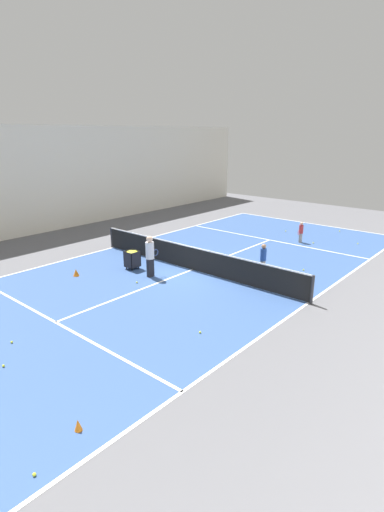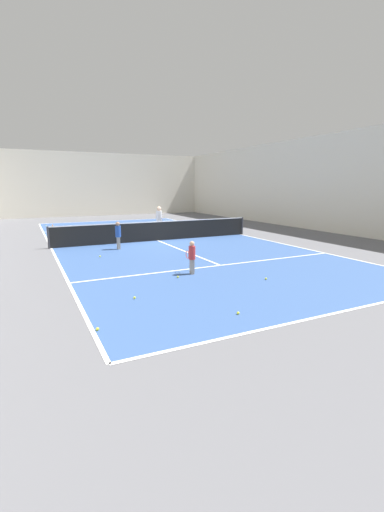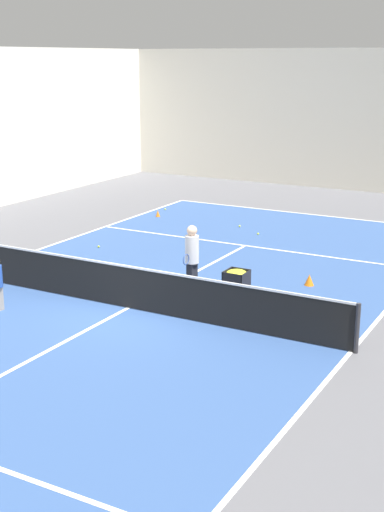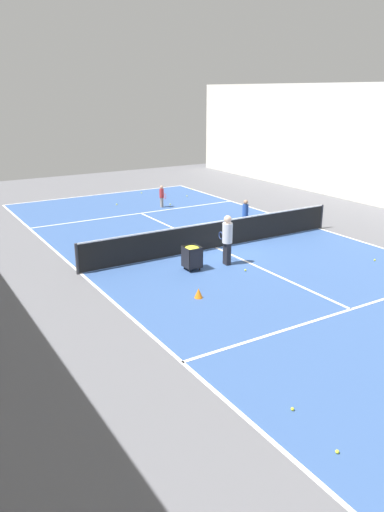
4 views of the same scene
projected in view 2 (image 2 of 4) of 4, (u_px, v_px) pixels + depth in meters
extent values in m
plane|color=#5B5B60|center=(158.00, 241.00, 19.33)|extent=(40.80, 40.80, 0.00)
cube|color=#335189|center=(158.00, 241.00, 19.33)|extent=(11.22, 25.00, 0.00)
cube|color=white|center=(339.00, 312.00, 8.35)|extent=(11.22, 0.10, 0.00)
cube|color=white|center=(108.00, 221.00, 30.32)|extent=(11.22, 0.10, 0.00)
cube|color=white|center=(51.00, 248.00, 16.90)|extent=(0.10, 25.00, 0.00)
cube|color=white|center=(241.00, 234.00, 21.76)|extent=(0.10, 25.00, 0.00)
cube|color=white|center=(220.00, 265.00, 13.29)|extent=(11.22, 0.10, 0.00)
cube|color=white|center=(125.00, 228.00, 25.38)|extent=(11.22, 0.10, 0.00)
cube|color=white|center=(158.00, 241.00, 19.33)|extent=(0.10, 13.75, 0.00)
cube|color=silver|center=(314.00, 184.00, 23.71)|extent=(0.15, 37.10, 6.37)
cube|color=silver|center=(93.00, 185.00, 34.93)|extent=(23.03, 0.15, 6.37)
cylinder|color=#2D2D33|center=(48.00, 238.00, 16.75)|extent=(0.10, 0.10, 1.09)
cylinder|color=#2D2D33|center=(242.00, 226.00, 21.70)|extent=(0.10, 0.10, 1.09)
cube|color=black|center=(158.00, 231.00, 19.23)|extent=(11.32, 0.03, 1.02)
cube|color=white|center=(158.00, 222.00, 19.12)|extent=(11.32, 0.04, 0.05)
cube|color=gray|center=(192.00, 267.00, 11.96)|extent=(0.12, 0.19, 0.53)
cylinder|color=#B22D2D|center=(192.00, 253.00, 11.86)|extent=(0.25, 0.25, 0.47)
sphere|color=tan|center=(192.00, 244.00, 11.80)|extent=(0.18, 0.18, 0.18)
torus|color=#B22D2D|center=(187.00, 255.00, 12.14)|extent=(0.04, 0.28, 0.28)
cube|color=black|center=(159.00, 229.00, 21.20)|extent=(0.19, 0.30, 0.81)
cylinder|color=silver|center=(159.00, 217.00, 21.04)|extent=(0.38, 0.38, 0.72)
sphere|color=beige|center=(159.00, 209.00, 20.94)|extent=(0.27, 0.27, 0.27)
torus|color=#2D478C|center=(162.00, 220.00, 20.77)|extent=(0.04, 0.28, 0.28)
cube|color=gray|center=(119.00, 243.00, 16.66)|extent=(0.13, 0.22, 0.61)
cylinder|color=#234799|center=(118.00, 231.00, 16.54)|extent=(0.27, 0.27, 0.54)
sphere|color=#A87A5B|center=(118.00, 224.00, 16.47)|extent=(0.20, 0.20, 0.20)
cube|color=black|center=(181.00, 233.00, 21.69)|extent=(0.55, 0.56, 0.02)
cube|color=black|center=(182.00, 228.00, 21.38)|extent=(0.55, 0.02, 0.71)
cube|color=black|center=(179.00, 227.00, 21.86)|extent=(0.55, 0.02, 0.71)
cube|color=black|center=(177.00, 227.00, 21.51)|extent=(0.02, 0.56, 0.71)
cube|color=black|center=(184.00, 227.00, 21.74)|extent=(0.02, 0.56, 0.71)
ellipsoid|color=yellow|center=(180.00, 222.00, 21.56)|extent=(0.51, 0.52, 0.16)
cylinder|color=black|center=(179.00, 234.00, 21.45)|extent=(0.05, 0.05, 0.13)
cylinder|color=black|center=(185.00, 234.00, 21.62)|extent=(0.05, 0.05, 0.13)
cylinder|color=black|center=(177.00, 233.00, 21.79)|extent=(0.05, 0.05, 0.13)
cylinder|color=black|center=(182.00, 233.00, 21.96)|extent=(0.05, 0.05, 0.13)
cone|color=orange|center=(182.00, 228.00, 24.13)|extent=(0.26, 0.26, 0.31)
cone|color=orange|center=(53.00, 226.00, 25.35)|extent=(0.17, 0.17, 0.26)
sphere|color=yellow|center=(100.00, 256.00, 14.85)|extent=(0.07, 0.07, 0.07)
sphere|color=yellow|center=(178.00, 277.00, 11.49)|extent=(0.07, 0.07, 0.07)
sphere|color=yellow|center=(72.00, 235.00, 21.39)|extent=(0.07, 0.07, 0.07)
sphere|color=yellow|center=(238.00, 313.00, 8.22)|extent=(0.07, 0.07, 0.07)
sphere|color=yellow|center=(152.00, 233.00, 22.02)|extent=(0.07, 0.07, 0.07)
sphere|color=yellow|center=(46.00, 226.00, 26.26)|extent=(0.07, 0.07, 0.07)
sphere|color=yellow|center=(166.00, 220.00, 31.00)|extent=(0.07, 0.07, 0.07)
sphere|color=yellow|center=(97.00, 329.00, 7.30)|extent=(0.07, 0.07, 0.07)
sphere|color=yellow|center=(101.00, 225.00, 26.84)|extent=(0.07, 0.07, 0.07)
sphere|color=yellow|center=(135.00, 298.00, 9.34)|extent=(0.07, 0.07, 0.07)
sphere|color=yellow|center=(170.00, 221.00, 29.77)|extent=(0.07, 0.07, 0.07)
sphere|color=yellow|center=(266.00, 279.00, 11.25)|extent=(0.07, 0.07, 0.07)
sphere|color=yellow|center=(117.00, 225.00, 26.65)|extent=(0.07, 0.07, 0.07)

